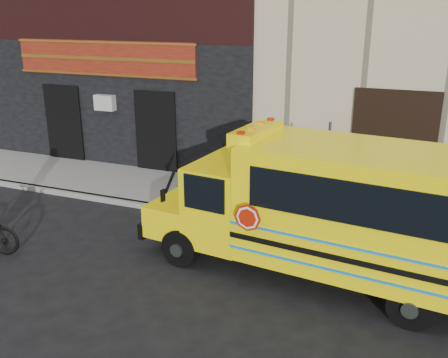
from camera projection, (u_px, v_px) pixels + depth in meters
name	position (u px, v px, depth m)	size (l,w,h in m)	color
ground	(168.00, 264.00, 10.56)	(120.00, 120.00, 0.00)	black
curb	(215.00, 217.00, 12.82)	(40.00, 0.20, 0.15)	gray
sidewalk	(235.00, 197.00, 14.14)	(40.00, 3.00, 0.15)	slate
school_bus	(329.00, 207.00, 9.60)	(7.09, 2.88, 2.92)	black
sign_pole	(327.00, 177.00, 11.16)	(0.09, 0.24, 2.82)	#3C433E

